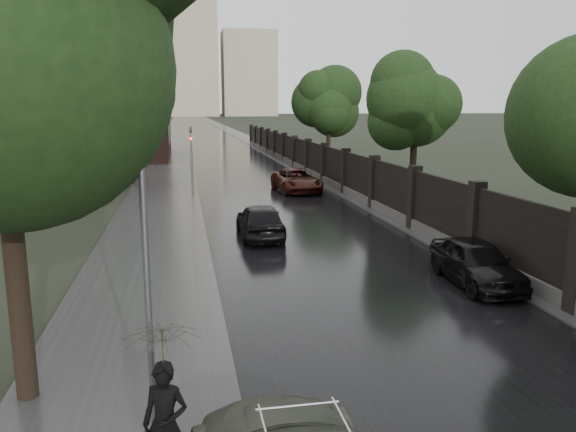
{
  "coord_description": "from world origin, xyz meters",
  "views": [
    {
      "loc": [
        -4.84,
        -6.61,
        5.08
      ],
      "look_at": [
        -1.43,
        11.38,
        1.5
      ],
      "focal_mm": 35.0,
      "sensor_mm": 36.0,
      "label": 1
    }
  ],
  "objects_px": {
    "tree_right_b": "(415,109)",
    "car_right_far": "(297,180)",
    "hatchback_left": "(260,221)",
    "car_right_near": "(476,262)",
    "tree_right_c": "(329,108)",
    "lamp_post": "(147,275)",
    "pedestrian_umbrella": "(162,359)",
    "tree_left_far": "(128,104)",
    "traffic_light": "(191,156)"
  },
  "relations": [
    {
      "from": "tree_right_b",
      "to": "car_right_far",
      "type": "bearing_deg",
      "value": 141.48
    },
    {
      "from": "hatchback_left",
      "to": "car_right_near",
      "type": "xyz_separation_m",
      "value": [
        5.31,
        -7.0,
        -0.02
      ]
    },
    {
      "from": "tree_right_c",
      "to": "lamp_post",
      "type": "relative_size",
      "value": 1.37
    },
    {
      "from": "pedestrian_umbrella",
      "to": "tree_left_far",
      "type": "bearing_deg",
      "value": 115.15
    },
    {
      "from": "car_right_far",
      "to": "hatchback_left",
      "type": "bearing_deg",
      "value": -111.96
    },
    {
      "from": "tree_right_c",
      "to": "car_right_near",
      "type": "relative_size",
      "value": 1.78
    },
    {
      "from": "tree_right_c",
      "to": "car_right_far",
      "type": "xyz_separation_m",
      "value": [
        -5.55,
        -13.58,
        -4.26
      ]
    },
    {
      "from": "lamp_post",
      "to": "tree_left_far",
      "type": "bearing_deg",
      "value": 95.21
    },
    {
      "from": "tree_left_far",
      "to": "pedestrian_umbrella",
      "type": "relative_size",
      "value": 2.79
    },
    {
      "from": "tree_right_b",
      "to": "hatchback_left",
      "type": "xyz_separation_m",
      "value": [
        -9.41,
        -7.28,
        -4.26
      ]
    },
    {
      "from": "tree_right_b",
      "to": "car_right_far",
      "type": "relative_size",
      "value": 1.42
    },
    {
      "from": "traffic_light",
      "to": "hatchback_left",
      "type": "height_order",
      "value": "traffic_light"
    },
    {
      "from": "car_right_near",
      "to": "pedestrian_umbrella",
      "type": "xyz_separation_m",
      "value": [
        -8.57,
        -7.48,
        1.25
      ]
    },
    {
      "from": "tree_right_c",
      "to": "traffic_light",
      "type": "relative_size",
      "value": 1.75
    },
    {
      "from": "tree_left_far",
      "to": "tree_right_c",
      "type": "bearing_deg",
      "value": 32.83
    },
    {
      "from": "tree_left_far",
      "to": "tree_right_c",
      "type": "relative_size",
      "value": 1.05
    },
    {
      "from": "tree_left_far",
      "to": "car_right_far",
      "type": "height_order",
      "value": "tree_left_far"
    },
    {
      "from": "tree_right_c",
      "to": "lamp_post",
      "type": "bearing_deg",
      "value": -108.52
    },
    {
      "from": "tree_right_b",
      "to": "car_right_near",
      "type": "xyz_separation_m",
      "value": [
        -4.1,
        -14.29,
        -4.28
      ]
    },
    {
      "from": "traffic_light",
      "to": "pedestrian_umbrella",
      "type": "bearing_deg",
      "value": -92.01
    },
    {
      "from": "pedestrian_umbrella",
      "to": "traffic_light",
      "type": "bearing_deg",
      "value": 107.7
    },
    {
      "from": "lamp_post",
      "to": "car_right_far",
      "type": "bearing_deg",
      "value": 73.57
    },
    {
      "from": "tree_right_b",
      "to": "pedestrian_umbrella",
      "type": "height_order",
      "value": "tree_right_b"
    },
    {
      "from": "lamp_post",
      "to": "hatchback_left",
      "type": "height_order",
      "value": "lamp_post"
    },
    {
      "from": "car_right_near",
      "to": "tree_right_c",
      "type": "bearing_deg",
      "value": 85.18
    },
    {
      "from": "pedestrian_umbrella",
      "to": "lamp_post",
      "type": "bearing_deg",
      "value": 120.01
    },
    {
      "from": "tree_right_c",
      "to": "car_right_far",
      "type": "bearing_deg",
      "value": -112.23
    },
    {
      "from": "tree_right_c",
      "to": "car_right_far",
      "type": "height_order",
      "value": "tree_right_c"
    },
    {
      "from": "lamp_post",
      "to": "car_right_near",
      "type": "bearing_deg",
      "value": 35.22
    },
    {
      "from": "hatchback_left",
      "to": "traffic_light",
      "type": "bearing_deg",
      "value": -76.43
    },
    {
      "from": "tree_right_b",
      "to": "pedestrian_umbrella",
      "type": "bearing_deg",
      "value": -120.21
    },
    {
      "from": "car_right_near",
      "to": "lamp_post",
      "type": "bearing_deg",
      "value": -142.36
    },
    {
      "from": "hatchback_left",
      "to": "tree_right_c",
      "type": "bearing_deg",
      "value": -109.94
    },
    {
      "from": "hatchback_left",
      "to": "pedestrian_umbrella",
      "type": "xyz_separation_m",
      "value": [
        -3.26,
        -14.48,
        1.23
      ]
    },
    {
      "from": "pedestrian_umbrella",
      "to": "tree_right_b",
      "type": "bearing_deg",
      "value": 79.51
    },
    {
      "from": "lamp_post",
      "to": "hatchback_left",
      "type": "xyz_separation_m",
      "value": [
        3.49,
        13.22,
        -1.98
      ]
    },
    {
      "from": "tree_left_far",
      "to": "car_right_near",
      "type": "height_order",
      "value": "tree_left_far"
    },
    {
      "from": "pedestrian_umbrella",
      "to": "car_right_far",
      "type": "bearing_deg",
      "value": 94.51
    },
    {
      "from": "tree_right_c",
      "to": "tree_right_b",
      "type": "bearing_deg",
      "value": -90.0
    },
    {
      "from": "traffic_light",
      "to": "hatchback_left",
      "type": "bearing_deg",
      "value": -76.91
    },
    {
      "from": "hatchback_left",
      "to": "car_right_far",
      "type": "bearing_deg",
      "value": -107.77
    },
    {
      "from": "tree_left_far",
      "to": "tree_right_b",
      "type": "xyz_separation_m",
      "value": [
        15.5,
        -8.0,
        -0.29
      ]
    },
    {
      "from": "pedestrian_umbrella",
      "to": "hatchback_left",
      "type": "bearing_deg",
      "value": 97.02
    },
    {
      "from": "tree_right_b",
      "to": "lamp_post",
      "type": "height_order",
      "value": "tree_right_b"
    },
    {
      "from": "tree_left_far",
      "to": "lamp_post",
      "type": "xyz_separation_m",
      "value": [
        2.6,
        -28.5,
        -2.57
      ]
    },
    {
      "from": "tree_right_c",
      "to": "pedestrian_umbrella",
      "type": "distance_m",
      "value": 41.84
    },
    {
      "from": "lamp_post",
      "to": "tree_right_c",
      "type": "bearing_deg",
      "value": 71.48
    },
    {
      "from": "car_right_near",
      "to": "pedestrian_umbrella",
      "type": "height_order",
      "value": "pedestrian_umbrella"
    },
    {
      "from": "pedestrian_umbrella",
      "to": "car_right_near",
      "type": "bearing_deg",
      "value": 60.82
    },
    {
      "from": "tree_left_far",
      "to": "hatchback_left",
      "type": "distance_m",
      "value": 17.07
    }
  ]
}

